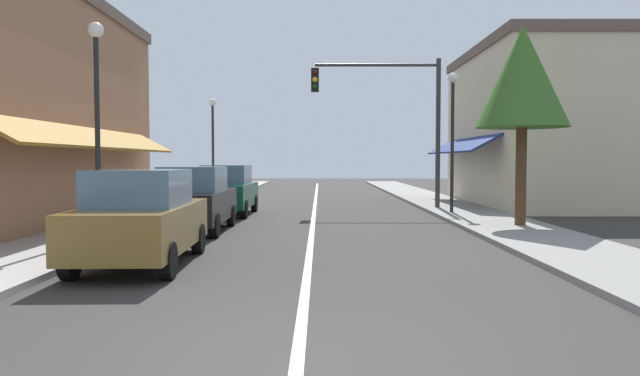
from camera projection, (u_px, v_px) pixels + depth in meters
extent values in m
plane|color=#33302D|center=(316.00, 209.00, 23.43)|extent=(80.00, 80.00, 0.00)
cube|color=#A39E99|center=(178.00, 208.00, 23.44)|extent=(2.60, 56.00, 0.12)
cube|color=gray|center=(455.00, 208.00, 23.41)|extent=(2.60, 56.00, 0.12)
cube|color=silver|center=(316.00, 209.00, 23.43)|extent=(0.14, 52.00, 0.01)
cube|color=#9E6B4C|center=(10.00, 112.00, 17.30)|extent=(4.29, 14.00, 6.68)
cube|color=slate|center=(82.00, 179.00, 17.39)|extent=(0.08, 10.64, 1.80)
cube|color=olive|center=(102.00, 138.00, 17.33)|extent=(1.27, 11.76, 0.73)
cube|color=slate|center=(27.00, 40.00, 14.15)|extent=(0.08, 1.10, 1.30)
cube|color=slate|center=(116.00, 77.00, 20.30)|extent=(0.08, 1.10, 1.30)
cube|color=beige|center=(541.00, 132.00, 25.24)|extent=(5.62, 10.00, 6.34)
cube|color=brown|center=(543.00, 52.00, 25.09)|extent=(5.82, 10.20, 0.40)
cube|color=slate|center=(476.00, 173.00, 25.34)|extent=(0.08, 7.60, 1.80)
cube|color=navy|center=(462.00, 145.00, 25.28)|extent=(1.27, 8.40, 0.73)
cube|color=slate|center=(492.00, 93.00, 22.99)|extent=(0.08, 1.10, 1.30)
cube|color=slate|center=(465.00, 104.00, 27.39)|extent=(0.08, 1.10, 1.30)
cube|color=brown|center=(144.00, 227.00, 10.90)|extent=(1.82, 4.14, 0.80)
cube|color=slate|center=(142.00, 188.00, 10.76)|extent=(1.57, 2.03, 0.66)
cylinder|color=black|center=(124.00, 239.00, 12.25)|extent=(0.21, 0.62, 0.62)
cylinder|color=black|center=(200.00, 239.00, 12.28)|extent=(0.21, 0.62, 0.62)
cylinder|color=black|center=(72.00, 261.00, 9.55)|extent=(0.21, 0.62, 0.62)
cylinder|color=black|center=(170.00, 261.00, 9.58)|extent=(0.21, 0.62, 0.62)
cube|color=black|center=(196.00, 206.00, 16.05)|extent=(1.73, 4.10, 0.80)
cube|color=slate|center=(195.00, 179.00, 15.92)|extent=(1.52, 2.00, 0.66)
cylinder|color=black|center=(179.00, 216.00, 17.43)|extent=(0.20, 0.62, 0.62)
cylinder|color=black|center=(233.00, 216.00, 17.42)|extent=(0.20, 0.62, 0.62)
cylinder|color=black|center=(153.00, 226.00, 14.72)|extent=(0.20, 0.62, 0.62)
cylinder|color=black|center=(216.00, 226.00, 14.71)|extent=(0.20, 0.62, 0.62)
cube|color=#0F4C33|center=(229.00, 195.00, 21.00)|extent=(1.78, 4.12, 0.80)
cube|color=slate|center=(229.00, 174.00, 20.87)|extent=(1.55, 2.02, 0.66)
cylinder|color=black|center=(215.00, 203.00, 22.39)|extent=(0.21, 0.62, 0.62)
cylinder|color=black|center=(256.00, 203.00, 22.36)|extent=(0.21, 0.62, 0.62)
cylinder|color=black|center=(199.00, 209.00, 19.69)|extent=(0.21, 0.62, 0.62)
cylinder|color=black|center=(246.00, 209.00, 19.66)|extent=(0.21, 0.62, 0.62)
cylinder|color=#333333|center=(440.00, 135.00, 22.87)|extent=(0.18, 0.18, 5.86)
cylinder|color=#333333|center=(379.00, 65.00, 22.75)|extent=(4.77, 0.12, 0.12)
cube|color=black|center=(317.00, 80.00, 22.61)|extent=(0.30, 0.24, 0.90)
sphere|color=#420F0F|center=(317.00, 72.00, 22.46)|extent=(0.20, 0.20, 0.20)
sphere|color=yellow|center=(317.00, 80.00, 22.48)|extent=(0.20, 0.20, 0.20)
sphere|color=#0C3316|center=(317.00, 87.00, 22.49)|extent=(0.20, 0.20, 0.20)
cylinder|color=black|center=(100.00, 141.00, 13.82)|extent=(0.12, 0.12, 4.78)
sphere|color=white|center=(98.00, 30.00, 13.70)|extent=(0.36, 0.36, 0.36)
cylinder|color=black|center=(454.00, 150.00, 20.65)|extent=(0.12, 0.12, 4.63)
sphere|color=white|center=(455.00, 78.00, 20.53)|extent=(0.36, 0.36, 0.36)
cylinder|color=black|center=(215.00, 153.00, 29.48)|extent=(0.12, 0.12, 4.64)
sphere|color=white|center=(214.00, 102.00, 29.36)|extent=(0.36, 0.36, 0.36)
cylinder|color=#4C331E|center=(523.00, 172.00, 16.55)|extent=(0.30, 0.30, 3.25)
cone|color=#386626|center=(525.00, 76.00, 16.43)|extent=(2.58, 2.58, 2.83)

